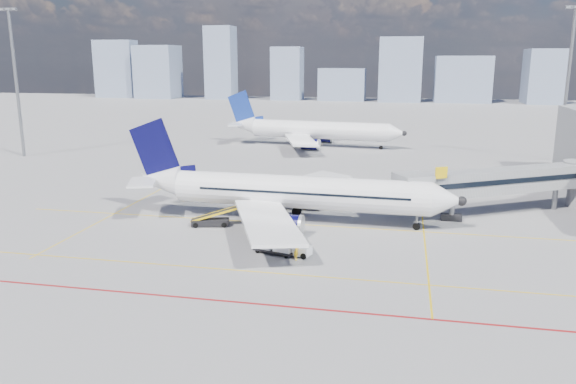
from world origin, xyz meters
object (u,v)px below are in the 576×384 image
cargo_dolly (275,241)px  belt_loader (212,221)px  second_aircraft (312,130)px  main_aircraft (286,192)px  ramp_worker (296,250)px  baggage_tug (297,248)px

cargo_dolly → belt_loader: bearing=156.5°
belt_loader → second_aircraft: bearing=75.0°
main_aircraft → second_aircraft: size_ratio=0.99×
ramp_worker → main_aircraft: bearing=21.7°
main_aircraft → second_aircraft: bearing=98.3°
ramp_worker → belt_loader: bearing=57.6°
second_aircraft → ramp_worker: second_aircraft is taller
second_aircraft → ramp_worker: bearing=-75.3°
main_aircraft → ramp_worker: size_ratio=21.43×
cargo_dolly → baggage_tug: bearing=9.2°
second_aircraft → baggage_tug: size_ratio=14.90×
belt_loader → cargo_dolly: bearing=-53.1°
second_aircraft → baggage_tug: bearing=-75.3°
baggage_tug → cargo_dolly: 2.09m
second_aircraft → cargo_dolly: second_aircraft is taller
second_aircraft → belt_loader: second_aircraft is taller
main_aircraft → belt_loader: bearing=-153.4°
baggage_tug → second_aircraft: bearing=115.3°
main_aircraft → second_aircraft: 53.62m
main_aircraft → cargo_dolly: size_ratio=8.86×
main_aircraft → baggage_tug: 11.22m
belt_loader → ramp_worker: (10.57, -8.20, 0.27)m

